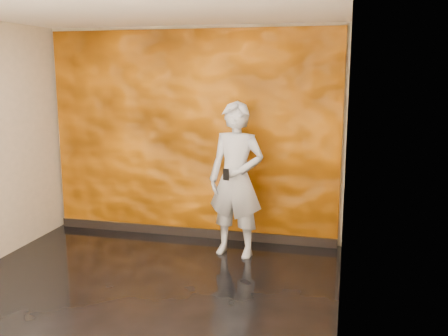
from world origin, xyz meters
The scene contains 5 objects.
room centered at (0.00, 0.00, 1.40)m, with size 4.02×4.02×2.81m.
feature_wall centered at (0.00, 1.96, 1.38)m, with size 3.90×0.06×2.75m, color orange.
baseboard centered at (0.00, 1.92, 0.06)m, with size 3.90×0.04×0.12m, color black.
man centered at (0.73, 1.41, 0.94)m, with size 0.68×0.45×1.88m, color #9CA2AC.
phone centered at (0.68, 1.12, 1.06)m, with size 0.07×0.01×0.14m, color black.
Camera 1 is at (2.00, -4.31, 2.22)m, focal length 40.00 mm.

